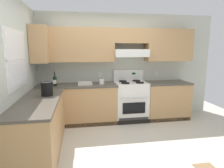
{
  "coord_description": "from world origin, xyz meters",
  "views": [
    {
      "loc": [
        -0.58,
        -3.17,
        1.7
      ],
      "look_at": [
        0.07,
        0.7,
        1.0
      ],
      "focal_mm": 31.18,
      "sensor_mm": 36.0,
      "label": 1
    }
  ],
  "objects_px": {
    "bowl": "(85,84)",
    "bucket": "(47,88)",
    "paper_towel_roll": "(102,81)",
    "stove": "(131,101)",
    "wine_bottle": "(55,80)"
  },
  "relations": [
    {
      "from": "bowl",
      "to": "bucket",
      "type": "height_order",
      "value": "bucket"
    },
    {
      "from": "stove",
      "to": "bowl",
      "type": "xyz_separation_m",
      "value": [
        -1.09,
        -0.05,
        0.45
      ]
    },
    {
      "from": "stove",
      "to": "bowl",
      "type": "height_order",
      "value": "stove"
    },
    {
      "from": "bowl",
      "to": "paper_towel_roll",
      "type": "height_order",
      "value": "paper_towel_roll"
    },
    {
      "from": "paper_towel_roll",
      "to": "wine_bottle",
      "type": "bearing_deg",
      "value": -176.11
    },
    {
      "from": "wine_bottle",
      "to": "bowl",
      "type": "xyz_separation_m",
      "value": [
        0.65,
        0.03,
        -0.1
      ]
    },
    {
      "from": "wine_bottle",
      "to": "paper_towel_roll",
      "type": "bearing_deg",
      "value": 3.89
    },
    {
      "from": "wine_bottle",
      "to": "bucket",
      "type": "distance_m",
      "value": 0.92
    },
    {
      "from": "wine_bottle",
      "to": "paper_towel_roll",
      "type": "xyz_separation_m",
      "value": [
        1.04,
        0.07,
        -0.07
      ]
    },
    {
      "from": "wine_bottle",
      "to": "bucket",
      "type": "xyz_separation_m",
      "value": [
        -0.03,
        -0.92,
        0.0
      ]
    },
    {
      "from": "stove",
      "to": "wine_bottle",
      "type": "height_order",
      "value": "wine_bottle"
    },
    {
      "from": "stove",
      "to": "wine_bottle",
      "type": "relative_size",
      "value": 3.72
    },
    {
      "from": "bowl",
      "to": "bucket",
      "type": "bearing_deg",
      "value": -125.58
    },
    {
      "from": "wine_bottle",
      "to": "bucket",
      "type": "bearing_deg",
      "value": -91.59
    },
    {
      "from": "bowl",
      "to": "stove",
      "type": "bearing_deg",
      "value": 2.53
    }
  ]
}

